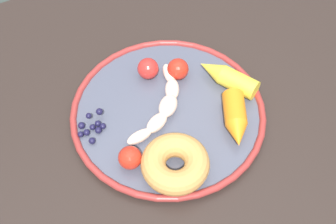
{
  "coord_description": "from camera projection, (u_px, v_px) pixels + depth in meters",
  "views": [
    {
      "loc": [
        -0.27,
        -0.39,
        1.43
      ],
      "look_at": [
        -0.04,
        0.04,
        0.74
      ],
      "focal_mm": 51.84,
      "sensor_mm": 36.0,
      "label": 1
    }
  ],
  "objects": [
    {
      "name": "donut",
      "position": [
        175.0,
        164.0,
        0.76
      ],
      "size": [
        0.13,
        0.13,
        0.04
      ],
      "primitive_type": "torus",
      "rotation": [
        0.0,
        0.0,
        1.38
      ],
      "color": "#C68D48",
      "rests_on": "plate"
    },
    {
      "name": "plate",
      "position": [
        168.0,
        113.0,
        0.84
      ],
      "size": [
        0.34,
        0.34,
        0.02
      ],
      "color": "#474C5C",
      "rests_on": "dining_table"
    },
    {
      "name": "tomato_far",
      "position": [
        130.0,
        158.0,
        0.77
      ],
      "size": [
        0.04,
        0.04,
        0.04
      ],
      "primitive_type": "sphere",
      "color": "red",
      "rests_on": "plate"
    },
    {
      "name": "banana",
      "position": [
        163.0,
        105.0,
        0.83
      ],
      "size": [
        0.14,
        0.13,
        0.03
      ],
      "color": "beige",
      "rests_on": "plate"
    },
    {
      "name": "carrot_orange",
      "position": [
        236.0,
        119.0,
        0.81
      ],
      "size": [
        0.08,
        0.11,
        0.04
      ],
      "color": "orange",
      "rests_on": "plate"
    },
    {
      "name": "carrot_yellow",
      "position": [
        227.0,
        77.0,
        0.86
      ],
      "size": [
        0.08,
        0.12,
        0.04
      ],
      "color": "yellow",
      "rests_on": "plate"
    },
    {
      "name": "blueberry_pile",
      "position": [
        92.0,
        127.0,
        0.81
      ],
      "size": [
        0.06,
        0.05,
        0.02
      ],
      "color": "#191638",
      "rests_on": "plate"
    },
    {
      "name": "tomato_near",
      "position": [
        148.0,
        69.0,
        0.87
      ],
      "size": [
        0.04,
        0.04,
        0.04
      ],
      "primitive_type": "sphere",
      "color": "red",
      "rests_on": "plate"
    },
    {
      "name": "tomato_mid",
      "position": [
        178.0,
        69.0,
        0.87
      ],
      "size": [
        0.04,
        0.04,
        0.04
      ],
      "primitive_type": "sphere",
      "color": "red",
      "rests_on": "plate"
    },
    {
      "name": "dining_table",
      "position": [
        195.0,
        147.0,
        0.91
      ],
      "size": [
        1.18,
        0.92,
        0.73
      ],
      "color": "black",
      "rests_on": "ground_plane"
    }
  ]
}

